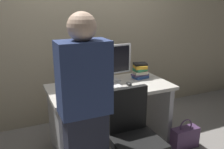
# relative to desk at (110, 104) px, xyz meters

# --- Properties ---
(ground_plane) EXTENTS (9.00, 9.00, 0.00)m
(ground_plane) POSITION_rel_desk_xyz_m (0.00, 0.00, -0.52)
(ground_plane) COLOR gray
(wall_back) EXTENTS (6.40, 0.10, 3.00)m
(wall_back) POSITION_rel_desk_xyz_m (0.00, 0.89, 0.98)
(wall_back) COLOR tan
(wall_back) RESTS_ON ground
(desk) EXTENTS (1.44, 0.73, 0.76)m
(desk) POSITION_rel_desk_xyz_m (0.00, 0.00, 0.00)
(desk) COLOR beige
(desk) RESTS_ON ground
(office_chair) EXTENTS (0.52, 0.52, 0.94)m
(office_chair) POSITION_rel_desk_xyz_m (-0.08, -0.72, -0.09)
(office_chair) COLOR black
(office_chair) RESTS_ON ground
(person_at_desk) EXTENTS (0.40, 0.24, 1.64)m
(person_at_desk) POSITION_rel_desk_xyz_m (-0.55, -0.75, 0.32)
(person_at_desk) COLOR #262838
(person_at_desk) RESTS_ON ground
(monitor) EXTENTS (0.54, 0.15, 0.46)m
(monitor) POSITION_rel_desk_xyz_m (0.08, 0.14, 0.49)
(monitor) COLOR silver
(monitor) RESTS_ON desk
(keyboard) EXTENTS (0.43, 0.14, 0.02)m
(keyboard) POSITION_rel_desk_xyz_m (-0.12, -0.07, 0.25)
(keyboard) COLOR white
(keyboard) RESTS_ON desk
(mouse) EXTENTS (0.06, 0.10, 0.03)m
(mouse) POSITION_rel_desk_xyz_m (0.21, -0.07, 0.25)
(mouse) COLOR black
(mouse) RESTS_ON desk
(cup_near_keyboard) EXTENTS (0.07, 0.07, 0.10)m
(cup_near_keyboard) POSITION_rel_desk_xyz_m (-0.39, -0.07, 0.29)
(cup_near_keyboard) COLOR silver
(cup_near_keyboard) RESTS_ON desk
(book_stack) EXTENTS (0.22, 0.18, 0.20)m
(book_stack) POSITION_rel_desk_xyz_m (0.47, 0.11, 0.33)
(book_stack) COLOR #3359A5
(book_stack) RESTS_ON desk
(handbag) EXTENTS (0.34, 0.14, 0.38)m
(handbag) POSITION_rel_desk_xyz_m (0.78, -0.47, -0.39)
(handbag) COLOR #4C3356
(handbag) RESTS_ON ground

